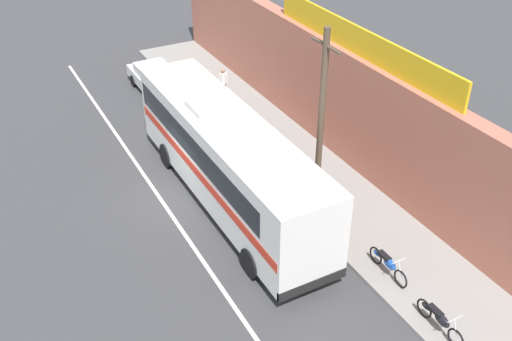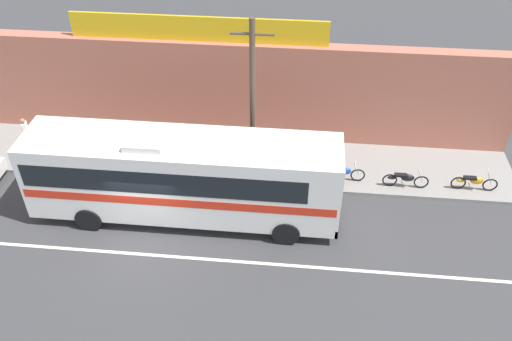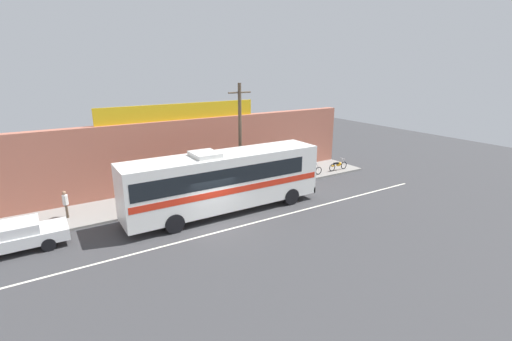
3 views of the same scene
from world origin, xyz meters
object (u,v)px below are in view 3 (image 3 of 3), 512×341
Objects in this scene: utility_pole at (240,137)px; pedestrian_near_shop at (66,202)px; parked_car at (13,236)px; intercity_bus at (223,179)px; motorcycle_green at (312,171)px; motorcycle_blue at (338,165)px; motorcycle_purple at (283,175)px.

utility_pole reaches higher than pedestrian_near_shop.
utility_pole is (12.98, 1.41, 3.13)m from parked_car.
motorcycle_green is (8.88, 2.49, -1.50)m from intercity_bus.
intercity_bus is at bearing -5.29° from parked_car.
motorcycle_green is (6.40, 0.11, -3.31)m from utility_pole.
intercity_bus is 10.63m from parked_car.
motorcycle_blue is 1.22× the size of pedestrian_near_shop.
motorcycle_green and motorcycle_blue have the same top height.
motorcycle_blue is at bearing -1.12° from motorcycle_purple.
pedestrian_near_shop is (-16.92, 1.18, 0.48)m from motorcycle_green.
parked_car reaches higher than motorcycle_purple.
utility_pole is (2.48, 2.38, 1.81)m from intercity_bus.
parked_car is 2.36× the size of motorcycle_green.
utility_pole is 9.80m from motorcycle_blue.
motorcycle_purple is 14.36m from pedestrian_near_shop.
pedestrian_near_shop reaches higher than parked_car.
parked_car is at bearing -175.85° from motorcycle_blue.
pedestrian_near_shop is (-19.75, 1.08, 0.48)m from motorcycle_blue.
parked_car is at bearing -175.53° from motorcycle_green.
motorcycle_blue is at bearing 12.44° from intercity_bus.
motorcycle_purple is at bearing 4.69° from utility_pole.
motorcycle_blue is (9.23, 0.20, -3.31)m from utility_pole.
pedestrian_near_shop is (-10.53, 1.28, -2.83)m from utility_pole.
motorcycle_purple is 1.20× the size of pedestrian_near_shop.
parked_car is at bearing 174.71° from intercity_bus.
parked_car is 0.63× the size of utility_pole.
utility_pole reaches higher than motorcycle_blue.
intercity_bus is 6.30× the size of motorcycle_purple.
intercity_bus is 8.90m from pedestrian_near_shop.
parked_car is at bearing -174.16° from motorcycle_purple.
intercity_bus is at bearing -167.56° from motorcycle_blue.
pedestrian_near_shop is at bearing 155.52° from intercity_bus.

